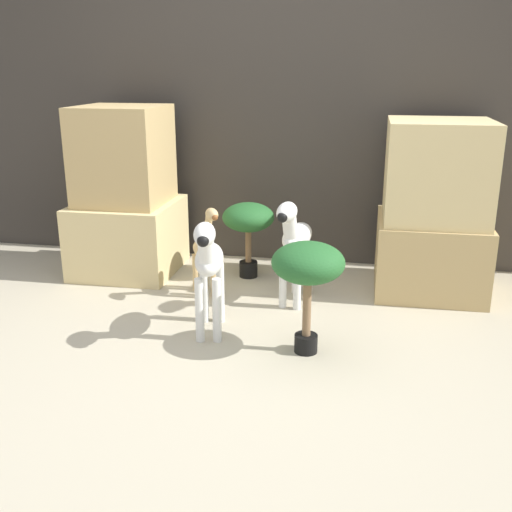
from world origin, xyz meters
name	(u,v)px	position (x,y,z in m)	size (l,w,h in m)	color
ground_plane	(234,359)	(0.00, 0.00, 0.00)	(14.00, 14.00, 0.00)	#B2A88E
wall_back	(284,111)	(0.00, 1.71, 1.10)	(6.40, 0.08, 2.20)	#38332D
rock_pillar_left	(126,199)	(-1.04, 1.21, 0.53)	(0.68, 0.70, 1.16)	#DBC184
rock_pillar_right	(434,211)	(1.04, 1.21, 0.53)	(0.68, 0.70, 1.10)	tan
zebra_right	(295,239)	(0.20, 0.80, 0.42)	(0.22, 0.52, 0.68)	silver
zebra_left	(208,263)	(-0.19, 0.26, 0.42)	(0.21, 0.52, 0.68)	silver
giraffe_figurine	(205,249)	(-0.37, 0.84, 0.31)	(0.27, 0.34, 0.60)	tan
potted_palm_front	(308,267)	(0.35, 0.15, 0.46)	(0.37, 0.37, 0.59)	black
potted_palm_back	(248,221)	(-0.17, 1.24, 0.40)	(0.35, 0.35, 0.53)	black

